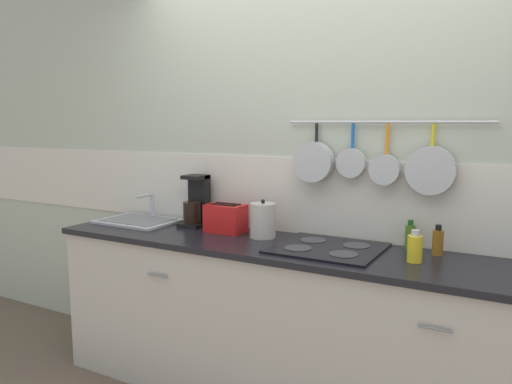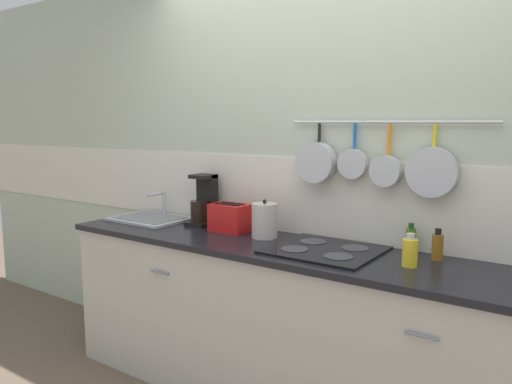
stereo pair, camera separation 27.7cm
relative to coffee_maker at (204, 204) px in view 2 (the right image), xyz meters
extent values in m
cube|color=#B2BCA8|center=(0.82, 0.15, 0.24)|extent=(7.20, 0.06, 2.60)
cube|color=silver|center=(0.82, 0.14, 0.09)|extent=(7.20, 0.07, 0.46)
cylinder|color=#B7BABF|center=(1.17, 0.09, 0.53)|extent=(1.10, 0.02, 0.02)
cylinder|color=black|center=(0.79, 0.09, 0.47)|extent=(0.02, 0.02, 0.10)
cylinder|color=#B7BABF|center=(0.79, 0.06, 0.30)|extent=(0.23, 0.07, 0.23)
cylinder|color=#1959B2|center=(1.00, 0.09, 0.45)|extent=(0.02, 0.02, 0.14)
cylinder|color=#B7BABF|center=(1.00, 0.07, 0.30)|extent=(0.16, 0.04, 0.16)
cylinder|color=orange|center=(1.19, 0.09, 0.44)|extent=(0.02, 0.02, 0.16)
cylinder|color=#B7BABF|center=(1.19, 0.07, 0.28)|extent=(0.16, 0.06, 0.16)
cylinder|color=gold|center=(1.43, 0.09, 0.47)|extent=(0.02, 0.02, 0.11)
cylinder|color=#B7BABF|center=(1.43, 0.07, 0.28)|extent=(0.25, 0.05, 0.25)
cube|color=#B7B2A8|center=(0.82, -0.19, -0.62)|extent=(3.00, 0.55, 0.89)
cylinder|color=slate|center=(0.07, -0.48, -0.33)|extent=(0.14, 0.01, 0.01)
cylinder|color=slate|center=(1.57, -0.48, -0.33)|extent=(0.14, 0.01, 0.01)
cube|color=black|center=(0.82, -0.19, -0.15)|extent=(3.04, 0.59, 0.03)
cube|color=#B7BABF|center=(-0.41, -0.10, -0.13)|extent=(0.51, 0.38, 0.01)
cube|color=slate|center=(-0.41, -0.10, -0.12)|extent=(0.43, 0.31, 0.00)
cylinder|color=#B7BABF|center=(-0.41, 0.04, -0.05)|extent=(0.03, 0.03, 0.18)
cylinder|color=#B7BABF|center=(-0.41, -0.03, 0.03)|extent=(0.02, 0.15, 0.02)
cube|color=black|center=(0.00, -0.02, -0.12)|extent=(0.15, 0.18, 0.02)
cube|color=black|center=(0.00, 0.04, 0.03)|extent=(0.14, 0.06, 0.33)
cylinder|color=black|center=(0.00, -0.05, -0.04)|extent=(0.11, 0.11, 0.14)
cube|color=black|center=(0.00, -0.01, 0.18)|extent=(0.14, 0.14, 0.02)
cube|color=red|center=(0.27, -0.07, -0.05)|extent=(0.23, 0.16, 0.17)
cube|color=black|center=(0.27, -0.09, 0.03)|extent=(0.17, 0.03, 0.00)
cube|color=black|center=(0.27, -0.04, 0.03)|extent=(0.17, 0.03, 0.00)
cube|color=black|center=(0.14, -0.07, -0.02)|extent=(0.02, 0.02, 0.02)
cylinder|color=beige|center=(0.53, -0.08, -0.04)|extent=(0.15, 0.15, 0.20)
sphere|color=black|center=(0.53, -0.08, 0.08)|extent=(0.02, 0.02, 0.02)
cube|color=black|center=(0.96, -0.16, -0.13)|extent=(0.55, 0.50, 0.01)
cylinder|color=#38383D|center=(0.84, -0.26, -0.12)|extent=(0.14, 0.14, 0.00)
cylinder|color=#38383D|center=(1.09, -0.26, -0.12)|extent=(0.14, 0.14, 0.00)
cylinder|color=#38383D|center=(0.84, -0.06, -0.12)|extent=(0.14, 0.14, 0.00)
cylinder|color=#38383D|center=(1.09, -0.06, -0.12)|extent=(0.14, 0.14, 0.00)
cylinder|color=#4C721E|center=(1.34, 0.05, -0.07)|extent=(0.05, 0.05, 0.13)
cylinder|color=#194C19|center=(1.34, 0.05, 0.01)|extent=(0.03, 0.03, 0.03)
cylinder|color=yellow|center=(1.41, -0.18, -0.07)|extent=(0.07, 0.07, 0.13)
cylinder|color=beige|center=(1.41, -0.18, 0.01)|extent=(0.04, 0.04, 0.03)
cylinder|color=#8C5919|center=(1.49, 0.00, -0.07)|extent=(0.05, 0.05, 0.13)
cylinder|color=black|center=(1.49, 0.00, 0.00)|extent=(0.03, 0.03, 0.03)
camera|label=1|loc=(1.88, -2.58, 0.53)|focal=35.00mm
camera|label=2|loc=(2.12, -2.43, 0.53)|focal=35.00mm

